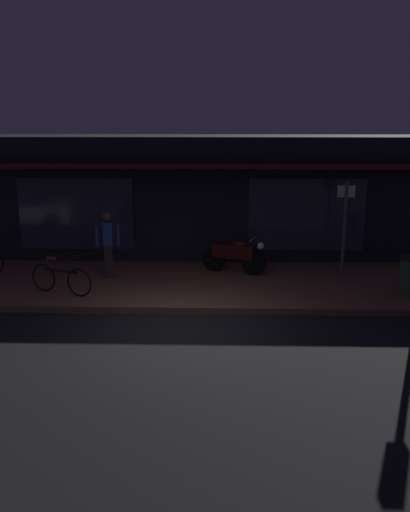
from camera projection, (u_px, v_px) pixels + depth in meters
ground_plane at (178, 331)px, 11.06m from camera, size 60.00×60.00×0.00m
sidewalk_slab at (187, 284)px, 13.96m from camera, size 18.00×4.00×0.15m
storefront_building at (193, 197)px, 16.83m from camera, size 18.00×3.30×3.60m
motorcycle at (235, 254)px, 14.60m from camera, size 1.64×0.78×0.97m
bicycle_parked at (61, 279)px, 12.87m from camera, size 1.55×0.69×0.91m
person_photographer at (108, 243)px, 14.13m from camera, size 0.61×0.42×1.67m
sign_post at (344, 222)px, 14.32m from camera, size 0.44×0.09×2.40m
trash_bin at (409, 276)px, 12.69m from camera, size 0.48×0.48×0.93m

